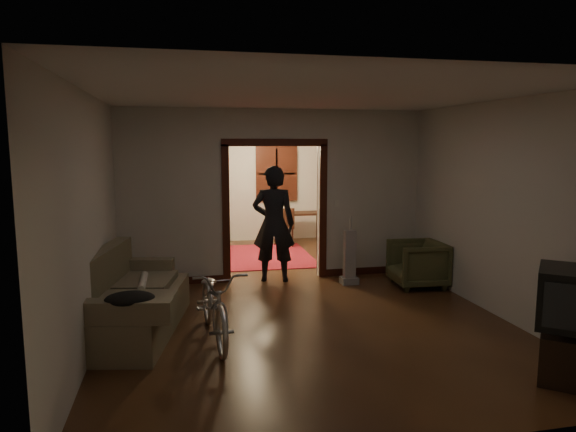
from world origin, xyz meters
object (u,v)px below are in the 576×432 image
object	(u,v)px
sofa	(133,292)
armchair	(417,264)
bicycle	(215,303)
person	(274,224)
locker	(195,205)
desk	(302,228)

from	to	relation	value
sofa	armchair	size ratio (longest dim) A/B	2.66
bicycle	person	distance (m)	2.70
person	locker	distance (m)	3.26
bicycle	desk	size ratio (longest dim) A/B	1.81
armchair	locker	world-z (taller)	locker
bicycle	person	xyz separation A→B (m)	(1.13, 2.39, 0.51)
armchair	desk	size ratio (longest dim) A/B	0.87
sofa	desk	distance (m)	6.03
locker	sofa	bearing A→B (deg)	-118.31
sofa	bicycle	world-z (taller)	sofa
person	locker	xyz separation A→B (m)	(-1.16, 3.05, -0.01)
sofa	armchair	xyz separation A→B (m)	(4.22, 1.12, -0.13)
sofa	desk	xyz separation A→B (m)	(3.31, 5.04, -0.15)
armchair	person	xyz separation A→B (m)	(-2.15, 0.81, 0.58)
bicycle	armchair	world-z (taller)	bicycle
person	bicycle	bearing A→B (deg)	77.86
person	sofa	bearing A→B (deg)	56.26
sofa	locker	size ratio (longest dim) A/B	1.14
person	desk	xyz separation A→B (m)	(1.24, 3.11, -0.61)
person	desk	bearing A→B (deg)	-98.52
sofa	armchair	world-z (taller)	sofa
locker	desk	world-z (taller)	locker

